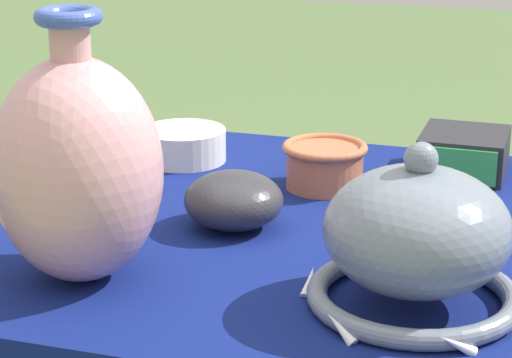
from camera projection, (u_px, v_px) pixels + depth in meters
The scene contains 8 objects.
display_table at pixel (311, 286), 1.28m from camera, with size 1.25×0.78×0.77m.
vase_tall_bulbous at pixel (77, 168), 1.08m from camera, with size 0.19×0.19×0.30m.
vase_dome_bell at pixel (416, 242), 1.03m from camera, with size 0.24×0.23×0.18m.
mosaic_tile_box at pixel (464, 153), 1.47m from camera, with size 0.12×0.14×0.06m.
pot_squat_ivory at pixel (183, 145), 1.53m from camera, with size 0.13×0.13×0.05m, color white.
cup_wide_terracotta at pixel (325, 163), 1.40m from camera, with size 0.12×0.12×0.06m.
jar_round_celadon at pixel (91, 122), 1.53m from camera, with size 0.11×0.11×0.13m.
bowl_shallow_charcoal at pixel (234, 200), 1.26m from camera, with size 0.13×0.13×0.07m, color #2D2D33.
Camera 1 is at (0.28, -1.15, 1.23)m, focal length 70.00 mm.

